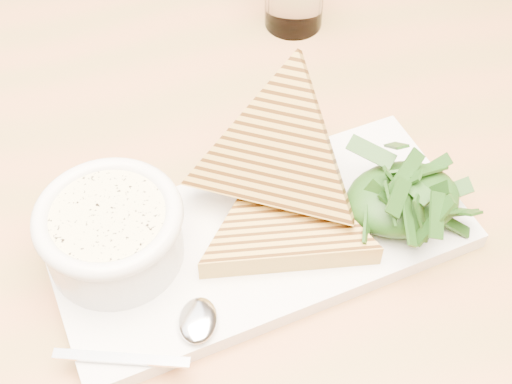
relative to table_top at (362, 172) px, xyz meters
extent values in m
cube|color=#B27142|center=(0.00, 0.00, 0.00)|extent=(1.13, 0.76, 0.04)
cube|color=white|center=(-0.12, -0.07, 0.03)|extent=(0.38, 0.21, 0.02)
cylinder|color=white|center=(-0.25, -0.06, 0.06)|extent=(0.11, 0.11, 0.04)
cylinder|color=#F2E8A7|center=(-0.25, -0.06, 0.09)|extent=(0.10, 0.10, 0.01)
torus|color=white|center=(-0.25, -0.06, 0.09)|extent=(0.12, 0.12, 0.01)
ellipsoid|color=black|center=(0.00, -0.08, 0.06)|extent=(0.10, 0.08, 0.04)
ellipsoid|color=silver|center=(-0.19, -0.15, 0.04)|extent=(0.04, 0.05, 0.01)
cube|color=silver|center=(-0.26, -0.16, 0.04)|extent=(0.10, 0.04, 0.00)
camera|label=1|loc=(-0.22, -0.42, 0.53)|focal=50.00mm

